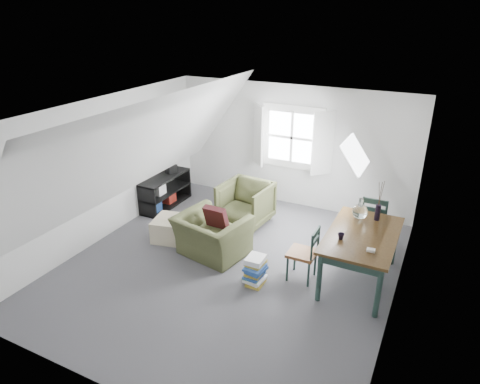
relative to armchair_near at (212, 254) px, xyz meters
The scene contains 24 objects.
floor 0.47m from the armchair_near, 22.95° to the right, with size 5.50×5.50×0.00m, color #49484D.
ceiling 2.54m from the armchair_near, 22.95° to the right, with size 5.50×5.50×0.00m, color white.
wall_back 2.89m from the armchair_near, 80.33° to the left, with size 5.00×5.00×0.00m, color silver.
wall_front 3.22m from the armchair_near, 81.53° to the right, with size 5.00×5.00×0.00m, color silver.
wall_left 2.42m from the armchair_near, behind, with size 5.50×5.50×0.00m, color silver.
wall_right 3.20m from the armchair_near, ahead, with size 5.50×5.50×0.00m, color silver.
slope_left 2.10m from the armchair_near, behind, with size 5.50×5.50×0.00m, color white.
slope_right 2.67m from the armchair_near, ahead, with size 5.50×5.50×0.00m, color white.
dormer_window 2.91m from the armchair_near, 80.05° to the left, with size 1.71×0.35×1.30m.
skylight 2.87m from the armchair_near, 29.30° to the left, with size 0.55×0.75×0.04m, color white.
armchair_near is the anchor object (origin of this frame).
armchair_far 1.30m from the armchair_near, 90.18° to the left, with size 0.88×0.90×0.82m, color #3E4324.
throw_pillow 0.65m from the armchair_near, 90.00° to the left, with size 0.39×0.11×0.39m, color #3D1013.
ottoman 0.95m from the armchair_near, behind, with size 0.60×0.60×0.40m, color #B9AC8B.
dining_table 2.49m from the armchair_near, ahead, with size 0.98×1.63×0.82m.
demijohn 2.54m from the armchair_near, 19.24° to the left, with size 0.24×0.24×0.34m.
vase_twigs 2.79m from the armchair_near, 19.50° to the left, with size 0.08×0.09×0.64m.
cup 2.27m from the armchair_near, ahead, with size 0.10×0.10×0.09m, color black.
paper_box 2.70m from the armchair_near, ahead, with size 0.11×0.07×0.04m, color white.
dining_chair_far 2.81m from the armchair_near, 31.22° to the left, with size 0.47×0.47×0.99m.
dining_chair_near 1.67m from the armchair_near, ahead, with size 0.41×0.41×0.88m.
media_shelf 2.23m from the armchair_near, 146.55° to the left, with size 0.43×1.29×0.66m.
electronics_box 2.50m from the armchair_near, 140.65° to the left, with size 0.16×0.22×0.18m, color black.
magazine_stack 1.11m from the armchair_near, 23.67° to the right, with size 0.33×0.40×0.44m.
Camera 1 is at (2.77, -5.21, 3.86)m, focal length 32.00 mm.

